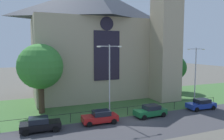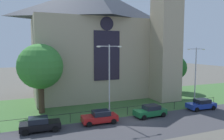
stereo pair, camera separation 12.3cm
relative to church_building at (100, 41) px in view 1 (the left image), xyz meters
The scene contains 14 objects.
ground 11.69m from the church_building, 97.46° to the right, with size 160.00×160.00×0.00m, color #56544C.
road_asphalt 20.34m from the church_building, 92.37° to the right, with size 120.00×8.00×0.01m, color #38383D.
grass_verge 12.76m from the church_building, 95.49° to the right, with size 120.00×20.00×0.01m, color #3D6633.
church_building is the anchor object (origin of this frame).
iron_railing 16.04m from the church_building, 93.39° to the right, with size 30.59×0.07×1.13m.
tree_right_far 16.55m from the church_building, ahead, with size 4.98×4.98×7.42m.
tree_left_near 14.13m from the church_building, 145.87° to the right, with size 6.12×6.12×9.51m.
tree_right_near 14.33m from the church_building, 34.64° to the right, with size 3.80×3.80×5.57m.
streetlamp_near 14.28m from the church_building, 104.43° to the right, with size 3.37×0.26×9.33m.
streetlamp_far 17.44m from the church_building, 51.40° to the right, with size 3.37×0.26×8.99m.
parked_car_black 21.16m from the church_building, 129.35° to the right, with size 4.28×2.18×1.51m.
parked_car_red 18.22m from the church_building, 109.52° to the right, with size 4.26×2.15×1.51m.
parked_car_green 17.60m from the church_building, 83.23° to the right, with size 4.26×2.14×1.51m.
parked_car_blue 20.30m from the church_building, 54.24° to the right, with size 4.28×2.19×1.51m.
Camera 1 is at (-12.82, -23.16, 8.85)m, focal length 35.30 mm.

